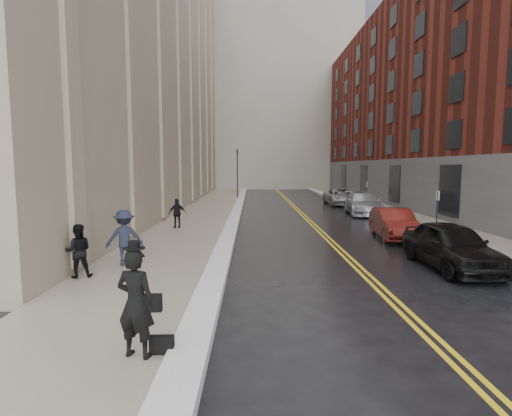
{
  "coord_description": "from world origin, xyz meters",
  "views": [
    {
      "loc": [
        -1.09,
        -11.16,
        3.41
      ],
      "look_at": [
        -0.91,
        6.13,
        1.6
      ],
      "focal_mm": 28.0,
      "sensor_mm": 36.0,
      "label": 1
    }
  ],
  "objects_px": {
    "car_black": "(451,246)",
    "pedestrian_main": "(136,303)",
    "pedestrian_c": "(177,213)",
    "car_maroon": "(394,224)",
    "car_silver_near": "(363,203)",
    "pedestrian_a": "(78,251)",
    "pedestrian_b": "(124,237)",
    "car_silver_far": "(341,197)"
  },
  "relations": [
    {
      "from": "car_silver_far",
      "to": "pedestrian_main",
      "type": "xyz_separation_m",
      "value": [
        -9.86,
        -28.46,
        0.35
      ]
    },
    {
      "from": "car_black",
      "to": "pedestrian_main",
      "type": "xyz_separation_m",
      "value": [
        -8.62,
        -6.43,
        0.32
      ]
    },
    {
      "from": "car_silver_far",
      "to": "pedestrian_b",
      "type": "distance_m",
      "value": 25.13
    },
    {
      "from": "pedestrian_main",
      "to": "pedestrian_a",
      "type": "height_order",
      "value": "pedestrian_main"
    },
    {
      "from": "car_silver_far",
      "to": "pedestrian_main",
      "type": "distance_m",
      "value": 30.12
    },
    {
      "from": "car_maroon",
      "to": "pedestrian_a",
      "type": "distance_m",
      "value": 13.77
    },
    {
      "from": "car_silver_far",
      "to": "pedestrian_a",
      "type": "relative_size",
      "value": 3.39
    },
    {
      "from": "pedestrian_main",
      "to": "pedestrian_c",
      "type": "bearing_deg",
      "value": -66.7
    },
    {
      "from": "car_black",
      "to": "pedestrian_main",
      "type": "distance_m",
      "value": 10.76
    },
    {
      "from": "car_silver_near",
      "to": "car_silver_far",
      "type": "relative_size",
      "value": 1.0
    },
    {
      "from": "pedestrian_main",
      "to": "pedestrian_a",
      "type": "bearing_deg",
      "value": -42.26
    },
    {
      "from": "car_silver_far",
      "to": "car_silver_near",
      "type": "bearing_deg",
      "value": -89.92
    },
    {
      "from": "pedestrian_b",
      "to": "car_silver_far",
      "type": "bearing_deg",
      "value": -139.23
    },
    {
      "from": "pedestrian_a",
      "to": "car_silver_near",
      "type": "bearing_deg",
      "value": -147.16
    },
    {
      "from": "pedestrian_main",
      "to": "pedestrian_c",
      "type": "distance_m",
      "value": 14.57
    },
    {
      "from": "car_maroon",
      "to": "pedestrian_c",
      "type": "bearing_deg",
      "value": 172.07
    },
    {
      "from": "pedestrian_main",
      "to": "car_black",
      "type": "bearing_deg",
      "value": -127.81
    },
    {
      "from": "pedestrian_main",
      "to": "pedestrian_c",
      "type": "height_order",
      "value": "pedestrian_main"
    },
    {
      "from": "car_maroon",
      "to": "car_silver_far",
      "type": "xyz_separation_m",
      "value": [
        1.17,
        16.45,
        0.03
      ]
    },
    {
      "from": "car_black",
      "to": "pedestrian_b",
      "type": "xyz_separation_m",
      "value": [
        -10.86,
        0.01,
        0.29
      ]
    },
    {
      "from": "car_silver_far",
      "to": "pedestrian_main",
      "type": "height_order",
      "value": "pedestrian_main"
    },
    {
      "from": "car_silver_far",
      "to": "pedestrian_b",
      "type": "relative_size",
      "value": 2.91
    },
    {
      "from": "car_silver_far",
      "to": "pedestrian_c",
      "type": "bearing_deg",
      "value": -130.12
    },
    {
      "from": "pedestrian_a",
      "to": "pedestrian_b",
      "type": "relative_size",
      "value": 0.86
    },
    {
      "from": "car_black",
      "to": "car_silver_far",
      "type": "distance_m",
      "value": 22.06
    },
    {
      "from": "car_silver_near",
      "to": "pedestrian_a",
      "type": "height_order",
      "value": "pedestrian_a"
    },
    {
      "from": "car_black",
      "to": "pedestrian_a",
      "type": "relative_size",
      "value": 2.89
    },
    {
      "from": "pedestrian_b",
      "to": "car_maroon",
      "type": "bearing_deg",
      "value": -173.43
    },
    {
      "from": "car_silver_near",
      "to": "pedestrian_a",
      "type": "relative_size",
      "value": 3.4
    },
    {
      "from": "car_black",
      "to": "pedestrian_a",
      "type": "xyz_separation_m",
      "value": [
        -11.75,
        -1.47,
        0.16
      ]
    },
    {
      "from": "car_maroon",
      "to": "pedestrian_b",
      "type": "relative_size",
      "value": 2.35
    },
    {
      "from": "pedestrian_main",
      "to": "pedestrian_b",
      "type": "relative_size",
      "value": 1.03
    },
    {
      "from": "car_black",
      "to": "pedestrian_main",
      "type": "bearing_deg",
      "value": -144.41
    },
    {
      "from": "car_silver_near",
      "to": "pedestrian_c",
      "type": "distance_m",
      "value": 13.84
    },
    {
      "from": "car_silver_near",
      "to": "car_silver_far",
      "type": "height_order",
      "value": "car_silver_near"
    },
    {
      "from": "car_maroon",
      "to": "car_silver_far",
      "type": "height_order",
      "value": "car_silver_far"
    },
    {
      "from": "car_black",
      "to": "car_silver_far",
      "type": "xyz_separation_m",
      "value": [
        1.25,
        22.02,
        -0.03
      ]
    },
    {
      "from": "car_black",
      "to": "pedestrian_c",
      "type": "bearing_deg",
      "value": 141.82
    },
    {
      "from": "car_maroon",
      "to": "pedestrian_a",
      "type": "relative_size",
      "value": 2.74
    },
    {
      "from": "car_maroon",
      "to": "car_silver_near",
      "type": "bearing_deg",
      "value": 87.86
    },
    {
      "from": "car_maroon",
      "to": "car_silver_near",
      "type": "height_order",
      "value": "car_silver_near"
    },
    {
      "from": "car_black",
      "to": "pedestrian_c",
      "type": "height_order",
      "value": "pedestrian_c"
    }
  ]
}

